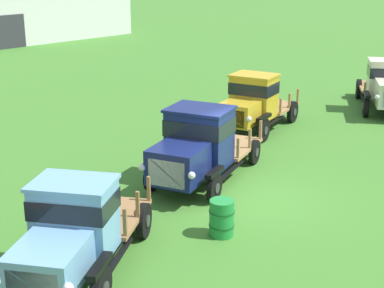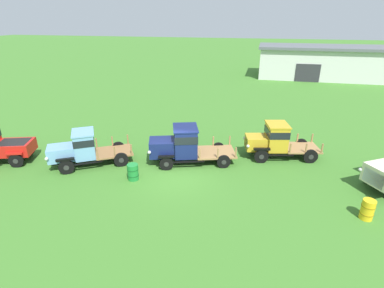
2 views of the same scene
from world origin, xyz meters
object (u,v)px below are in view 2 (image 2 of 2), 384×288
object	(u,v)px
oil_drum_beside_row	(133,172)
vintage_truck_far_side	(274,140)
oil_drum_near_fence	(368,209)
farm_shed	(326,62)
vintage_truck_midrow_center	(182,144)
vintage_truck_second_in_line	(82,148)

from	to	relation	value
oil_drum_beside_row	vintage_truck_far_side	bearing A→B (deg)	32.56
vintage_truck_far_side	oil_drum_beside_row	xyz separation A→B (m)	(-7.51, -4.80, -0.71)
oil_drum_beside_row	oil_drum_near_fence	bearing A→B (deg)	-4.21
farm_shed	oil_drum_beside_row	size ratio (longest dim) A/B	21.13
farm_shed	vintage_truck_midrow_center	xyz separation A→B (m)	(-12.97, -31.69, -1.06)
vintage_truck_far_side	vintage_truck_second_in_line	bearing A→B (deg)	-160.95
vintage_truck_midrow_center	oil_drum_near_fence	size ratio (longest dim) A/B	5.84
farm_shed	oil_drum_beside_row	xyz separation A→B (m)	(-15.05, -34.39, -1.82)
oil_drum_beside_row	oil_drum_near_fence	size ratio (longest dim) A/B	0.96
vintage_truck_second_in_line	vintage_truck_far_side	distance (m)	11.78
farm_shed	vintage_truck_second_in_line	size ratio (longest dim) A/B	3.84
oil_drum_beside_row	oil_drum_near_fence	world-z (taller)	oil_drum_near_fence
farm_shed	vintage_truck_far_side	xyz separation A→B (m)	(-7.54, -29.59, -1.10)
oil_drum_beside_row	vintage_truck_second_in_line	bearing A→B (deg)	165.24
oil_drum_near_fence	vintage_truck_second_in_line	bearing A→B (deg)	173.21
farm_shed	vintage_truck_midrow_center	distance (m)	34.26
oil_drum_beside_row	vintage_truck_midrow_center	bearing A→B (deg)	52.41
vintage_truck_second_in_line	oil_drum_near_fence	distance (m)	15.24
farm_shed	oil_drum_beside_row	world-z (taller)	farm_shed
vintage_truck_second_in_line	oil_drum_beside_row	bearing A→B (deg)	-14.76
farm_shed	vintage_truck_far_side	bearing A→B (deg)	-104.29
vintage_truck_midrow_center	oil_drum_beside_row	world-z (taller)	vintage_truck_midrow_center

